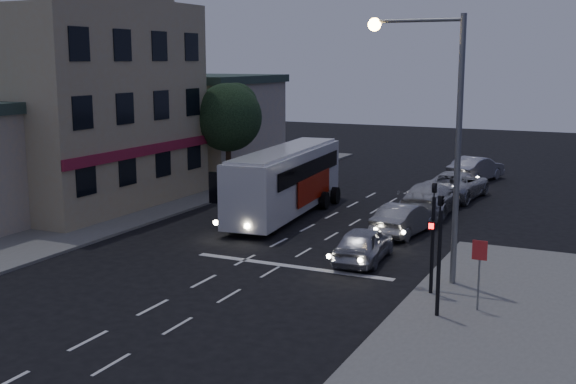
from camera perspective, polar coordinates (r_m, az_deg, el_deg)
The scene contains 16 objects.
ground at distance 26.44m, azimuth -5.53°, elevation -6.45°, with size 120.00×120.00×0.00m, color black.
sidewalk_far at distance 40.22m, azimuth -15.66°, elevation -0.84°, with size 12.00×50.00×0.12m, color slate.
road_markings at distance 28.66m, azimuth 0.10°, elevation -5.05°, with size 8.00×30.55×0.01m.
tour_bus at distance 35.61m, azimuth -0.17°, elevation 0.99°, with size 3.27×11.07×3.35m.
car_suv at distance 27.85m, azimuth 5.99°, elevation -4.11°, with size 1.63×4.05×1.38m, color #A2A3AE.
car_sedan_a at distance 32.34m, azimuth 9.21°, elevation -2.11°, with size 1.49×4.27×1.41m, color #949494.
car_sedan_b at distance 36.83m, azimuth 11.18°, elevation -0.50°, with size 2.23×5.49×1.59m, color #BEBEBE.
car_sedan_c at distance 41.34m, azimuth 13.17°, elevation 0.57°, with size 2.54×5.51×1.53m, color silver.
car_extra at distance 47.46m, azimuth 14.63°, elevation 1.78°, with size 1.67×4.80×1.58m, color #9E9EA8.
traffic_signal_main at distance 23.69m, azimuth 11.38°, elevation -2.54°, with size 0.25×0.35×4.10m.
traffic_signal_side at distance 21.66m, azimuth 11.90°, elevation -3.79°, with size 0.18×0.15×4.10m.
regulatory_sign at distance 22.59m, azimuth 14.88°, elevation -5.49°, with size 0.45×0.12×2.20m.
streetlight at distance 24.62m, azimuth 11.89°, elevation 5.73°, with size 3.32×0.44×9.00m.
main_building at distance 40.21m, azimuth -17.06°, elevation 6.42°, with size 10.12×12.00×11.00m.
low_building_north at distance 49.60m, azimuth -7.18°, elevation 5.43°, with size 9.40×9.40×6.50m.
street_tree at distance 42.53m, azimuth -4.77°, elevation 6.14°, with size 4.00×4.00×6.20m.
Camera 1 is at (13.06, -21.67, 7.66)m, focal length 45.00 mm.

